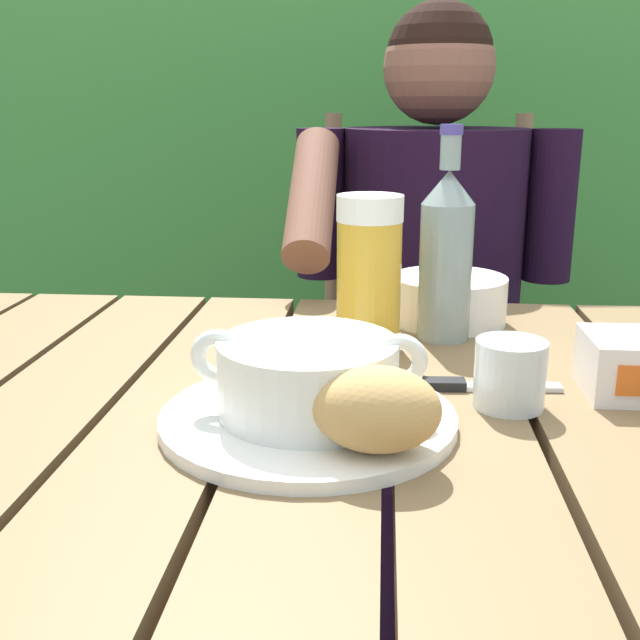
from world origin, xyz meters
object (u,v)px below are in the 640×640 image
Objects in this scene: beer_glass at (369,273)px; person_eating at (430,293)px; diner_bowl at (449,299)px; soup_bowl at (308,375)px; serving_plate at (308,418)px; bread_roll at (376,409)px; chair_near_diner at (422,373)px; table_knife at (462,385)px; beer_bottle at (446,252)px; water_glass_small at (510,374)px.

person_eating is at bearing 77.65° from beer_glass.
person_eating is 7.99× the size of diner_bowl.
serving_plate is at bearing -154.80° from soup_bowl.
soup_bowl is 1.94× the size of bread_roll.
diner_bowl is (0.15, 0.35, 0.02)m from serving_plate.
chair_near_diner is at bearing 84.63° from bread_roll.
chair_near_diner reaches higher than diner_bowl.
person_eating is at bearing 90.49° from diner_bowl.
bread_roll is 0.20m from table_knife.
serving_plate is 1.27× the size of soup_bowl.
person_eating is 6.67× the size of beer_glass.
bread_roll is 0.66× the size of table_knife.
diner_bowl is (0.10, 0.12, -0.06)m from beer_glass.
chair_near_diner is at bearing 89.15° from person_eating.
soup_bowl is at bearing -99.67° from chair_near_diner.
table_knife is 1.10× the size of diner_bowl.
serving_plate is 0.10m from bread_roll.
soup_bowl is 0.24m from beer_glass.
diner_bowl is at bearing -90.00° from chair_near_diner.
serving_plate is at bearing -113.40° from diner_bowl.
bread_roll is 0.60× the size of beer_glass.
beer_bottle reaches higher than table_knife.
beer_glass reaches higher than soup_bowl.
beer_bottle is (-0.01, -0.42, 0.15)m from person_eating.
diner_bowl reaches higher than table_knife.
water_glass_small is at bearing -86.66° from person_eating.
chair_near_diner is 9.32× the size of bread_roll.
beer_bottle is (0.14, 0.28, 0.10)m from serving_plate.
table_knife is (0.10, -0.13, -0.09)m from beer_glass.
water_glass_small is at bearing -47.31° from table_knife.
bread_roll is at bearing -102.57° from beer_bottle.
person_eating is 0.78m from bread_roll.
water_glass_small is (0.04, -0.64, 0.08)m from person_eating.
person_eating is 11.04× the size of bread_roll.
soup_bowl is 1.40× the size of diner_bowl.
table_knife is (-0.00, -0.59, 0.05)m from person_eating.
person_eating is 0.49m from beer_glass.
person_eating is at bearing 77.87° from soup_bowl.
serving_plate is 1.04× the size of beer_bottle.
chair_near_diner is 0.84m from table_knife.
beer_bottle is at bearing 26.25° from beer_glass.
beer_bottle is at bearing 63.39° from soup_bowl.
chair_near_diner reaches higher than soup_bowl.
chair_near_diner is at bearing 90.00° from diner_bowl.
serving_plate is 0.18m from table_knife.
bread_roll is at bearing -87.55° from beer_glass.
chair_near_diner is at bearing 88.83° from beer_bottle.
beer_bottle is at bearing -99.77° from diner_bowl.
water_glass_small is 0.06m from table_knife.
water_glass_small is at bearing -51.73° from beer_glass.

